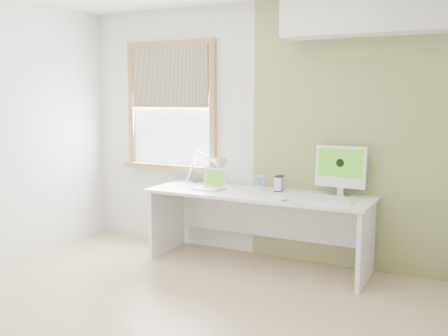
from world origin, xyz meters
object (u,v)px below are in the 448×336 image
Objects in this scene: laptop at (212,184)px; external_drive at (279,183)px; desk_lamp at (213,168)px; imac at (341,168)px; desk at (260,211)px.

laptop is 0.68m from external_drive.
imac is (1.32, 0.06, 0.07)m from desk_lamp.
laptop is at bearing -163.40° from external_drive.
imac reaches higher than laptop.
desk_lamp is 1.87× the size of laptop.
desk is at bearing 9.46° from laptop.
laptop is 0.70× the size of imac.
desk_lamp is 0.74m from external_drive.
imac reaches higher than desk.
desk_lamp reaches higher than laptop.
imac is (1.24, 0.24, 0.21)m from laptop.
imac is at bearing 4.92° from external_drive.
desk is 0.70m from desk_lamp.
external_drive reaches higher than desk.
desk is at bearing -167.77° from imac.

